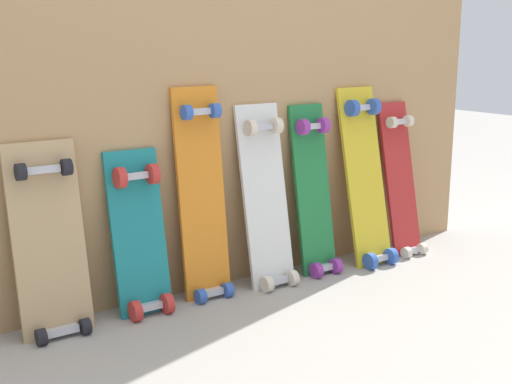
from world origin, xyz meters
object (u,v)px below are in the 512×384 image
Objects in this scene: skateboard_natural at (50,250)px; skateboard_green at (314,198)px; skateboard_red at (401,187)px; skateboard_teal at (140,241)px; skateboard_yellow at (366,184)px; skateboard_orange at (203,203)px; skateboard_white at (267,204)px.

skateboard_natural is 0.93× the size of skateboard_green.
skateboard_natural is 0.94× the size of skateboard_red.
skateboard_natural is at bearing 179.63° from skateboard_teal.
skateboard_natural is at bearing 178.58° from skateboard_yellow.
skateboard_yellow reaches higher than skateboard_teal.
skateboard_orange is (0.26, 0.01, 0.10)m from skateboard_teal.
skateboard_yellow reaches higher than skateboard_red.
skateboard_red is at bearing -1.90° from skateboard_orange.
skateboard_white is at bearing 179.46° from skateboard_red.
skateboard_white reaches higher than skateboard_green.
skateboard_green is at bearing 174.70° from skateboard_yellow.
skateboard_orange is 0.51m from skateboard_green.
skateboard_white reaches higher than skateboard_teal.
skateboard_green reaches higher than skateboard_teal.
skateboard_green is 0.26m from skateboard_yellow.
skateboard_orange is (0.57, 0.01, 0.08)m from skateboard_natural.
skateboard_green is (1.08, -0.01, 0.03)m from skateboard_natural.
skateboard_orange reaches higher than skateboard_green.
skateboard_white is at bearing 177.90° from skateboard_yellow.
skateboard_white is (0.84, -0.01, 0.04)m from skateboard_natural.
skateboard_yellow is at bearing -1.74° from skateboard_teal.
skateboard_red is (1.25, -0.02, 0.04)m from skateboard_teal.
skateboard_teal is at bearing 179.10° from skateboard_red.
skateboard_white is at bearing -1.40° from skateboard_teal.
skateboard_orange is at bearing 176.69° from skateboard_yellow.
skateboard_yellow is (0.77, -0.04, -0.01)m from skateboard_orange.
skateboard_red is (0.99, -0.03, -0.06)m from skateboard_orange.
skateboard_natural is 0.82× the size of skateboard_orange.
skateboard_red reaches higher than skateboard_teal.
skateboard_orange reaches higher than skateboard_teal.
skateboard_red is (0.22, 0.01, -0.04)m from skateboard_yellow.
skateboard_green is at bearing -2.28° from skateboard_orange.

